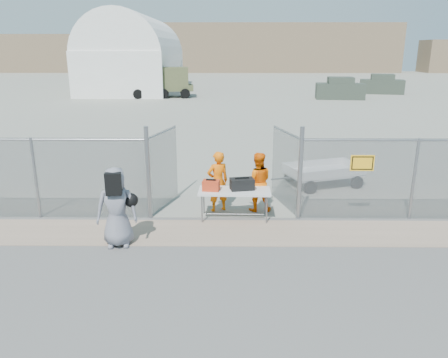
{
  "coord_description": "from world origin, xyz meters",
  "views": [
    {
      "loc": [
        0.11,
        -9.03,
        4.4
      ],
      "look_at": [
        0.0,
        2.0,
        1.1
      ],
      "focal_mm": 35.0,
      "sensor_mm": 36.0,
      "label": 1
    }
  ],
  "objects_px": {
    "visitor": "(117,207)",
    "utility_trailer": "(323,174)",
    "folding_table": "(234,205)",
    "security_worker_left": "(218,182)",
    "security_worker_right": "(257,182)"
  },
  "relations": [
    {
      "from": "visitor",
      "to": "utility_trailer",
      "type": "relative_size",
      "value": 0.6
    },
    {
      "from": "folding_table",
      "to": "security_worker_left",
      "type": "bearing_deg",
      "value": 128.55
    },
    {
      "from": "folding_table",
      "to": "visitor",
      "type": "bearing_deg",
      "value": -147.11
    },
    {
      "from": "security_worker_left",
      "to": "utility_trailer",
      "type": "height_order",
      "value": "security_worker_left"
    },
    {
      "from": "folding_table",
      "to": "utility_trailer",
      "type": "height_order",
      "value": "folding_table"
    },
    {
      "from": "visitor",
      "to": "folding_table",
      "type": "bearing_deg",
      "value": 24.39
    },
    {
      "from": "security_worker_right",
      "to": "visitor",
      "type": "relative_size",
      "value": 0.9
    },
    {
      "from": "folding_table",
      "to": "visitor",
      "type": "xyz_separation_m",
      "value": [
        -2.71,
        -1.66,
        0.53
      ]
    },
    {
      "from": "security_worker_left",
      "to": "utility_trailer",
      "type": "relative_size",
      "value": 0.55
    },
    {
      "from": "visitor",
      "to": "utility_trailer",
      "type": "distance_m",
      "value": 7.43
    },
    {
      "from": "security_worker_right",
      "to": "security_worker_left",
      "type": "bearing_deg",
      "value": -0.02
    },
    {
      "from": "security_worker_right",
      "to": "utility_trailer",
      "type": "height_order",
      "value": "security_worker_right"
    },
    {
      "from": "security_worker_left",
      "to": "visitor",
      "type": "height_order",
      "value": "visitor"
    },
    {
      "from": "visitor",
      "to": "utility_trailer",
      "type": "xyz_separation_m",
      "value": [
        5.73,
        4.71,
        -0.56
      ]
    },
    {
      "from": "security_worker_left",
      "to": "security_worker_right",
      "type": "bearing_deg",
      "value": 158.91
    }
  ]
}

